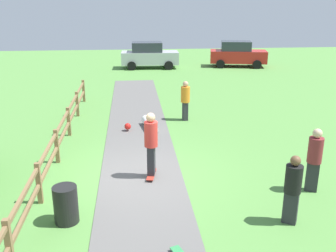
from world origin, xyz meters
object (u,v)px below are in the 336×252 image
at_px(bystander_orange, 185,99).
at_px(skater_riding, 151,142).
at_px(trash_bin, 66,205).
at_px(parked_car_silver, 149,55).
at_px(parked_car_red, 238,54).
at_px(skater_fallen, 148,125).
at_px(bystander_black, 293,187).
at_px(bystander_maroon, 314,157).

bearing_deg(bystander_orange, skater_riding, -107.79).
distance_m(trash_bin, parked_car_silver, 21.12).
height_order(bystander_orange, parked_car_silver, parked_car_silver).
height_order(trash_bin, parked_car_red, parked_car_red).
xyz_separation_m(trash_bin, skater_fallen, (2.20, 6.51, -0.25)).
xyz_separation_m(trash_bin, parked_car_silver, (3.00, 20.90, 0.51)).
distance_m(skater_fallen, bystander_black, 7.66).
relative_size(trash_bin, skater_riding, 0.47).
xyz_separation_m(skater_fallen, bystander_maroon, (4.15, -5.56, 0.78)).
distance_m(bystander_orange, parked_car_red, 14.50).
xyz_separation_m(bystander_black, parked_car_red, (4.59, 21.43, 0.04)).
bearing_deg(trash_bin, skater_riding, 46.13).
bearing_deg(skater_riding, bystander_maroon, -16.23).
bearing_deg(bystander_orange, trash_bin, -116.71).
distance_m(skater_riding, parked_car_red, 20.23).
relative_size(skater_riding, bystander_maroon, 1.09).
bearing_deg(bystander_orange, skater_fallen, -145.33).
xyz_separation_m(skater_riding, parked_car_silver, (0.91, 18.72, -0.15)).
distance_m(trash_bin, skater_riding, 3.09).
relative_size(bystander_maroon, bystander_black, 1.06).
bearing_deg(trash_bin, bystander_orange, 63.29).
height_order(parked_car_red, parked_car_silver, same).
relative_size(bystander_black, parked_car_silver, 0.39).
height_order(skater_fallen, bystander_orange, bystander_orange).
bearing_deg(skater_riding, bystander_orange, 72.21).
height_order(skater_riding, bystander_black, skater_riding).
distance_m(skater_fallen, bystander_orange, 2.14).
bearing_deg(trash_bin, parked_car_silver, 81.83).
bearing_deg(skater_fallen, parked_car_silver, 86.79).
distance_m(bystander_black, bystander_orange, 8.28).
distance_m(bystander_maroon, bystander_black, 1.90).
distance_m(skater_riding, bystander_maroon, 4.43).
bearing_deg(skater_fallen, bystander_orange, 34.67).
xyz_separation_m(bystander_maroon, parked_car_silver, (-3.34, 19.96, -0.02)).
height_order(bystander_black, parked_car_red, parked_car_red).
distance_m(bystander_black, parked_car_red, 21.92).
distance_m(bystander_black, parked_car_silver, 21.53).
distance_m(skater_riding, bystander_orange, 5.75).
height_order(skater_fallen, parked_car_silver, parked_car_silver).
relative_size(skater_riding, bystander_black, 1.16).
height_order(bystander_maroon, bystander_black, bystander_maroon).
relative_size(trash_bin, bystander_black, 0.54).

